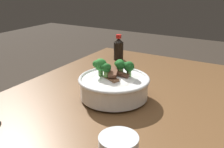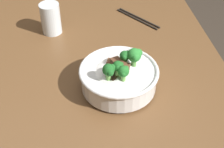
{
  "view_description": "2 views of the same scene",
  "coord_description": "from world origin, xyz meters",
  "views": [
    {
      "loc": [
        -0.53,
        -0.29,
        1.21
      ],
      "look_at": [
        0.16,
        0.12,
        0.91
      ],
      "focal_mm": 41.22,
      "sensor_mm": 36.0,
      "label": 1
    },
    {
      "loc": [
        0.86,
        0.0,
        1.5
      ],
      "look_at": [
        0.13,
        0.1,
        0.86
      ],
      "focal_mm": 50.08,
      "sensor_mm": 36.0,
      "label": 2
    }
  ],
  "objects": [
    {
      "name": "chopsticks_pair",
      "position": [
        -0.24,
        0.25,
        0.83
      ],
      "size": [
        0.19,
        0.15,
        0.01
      ],
      "color": "#28231E",
      "rests_on": "dining_table"
    },
    {
      "name": "drinking_glass",
      "position": [
        -0.19,
        -0.1,
        0.87
      ],
      "size": [
        0.07,
        0.07,
        0.12
      ],
      "color": "white",
      "rests_on": "dining_table"
    },
    {
      "name": "rice_bowl",
      "position": [
        0.16,
        0.11,
        0.87
      ],
      "size": [
        0.24,
        0.24,
        0.14
      ],
      "color": "white",
      "rests_on": "dining_table"
    },
    {
      "name": "dining_table",
      "position": [
        0.0,
        0.0,
        0.71
      ],
      "size": [
        1.46,
        0.98,
        0.82
      ],
      "color": "brown",
      "rests_on": "ground"
    }
  ]
}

